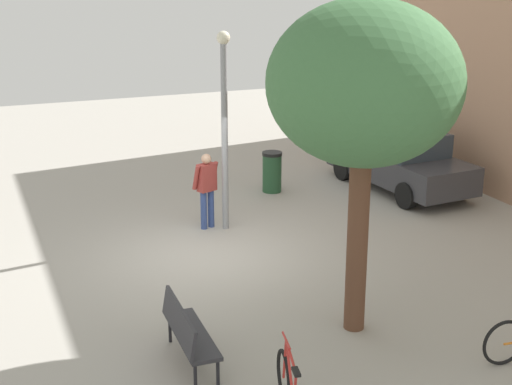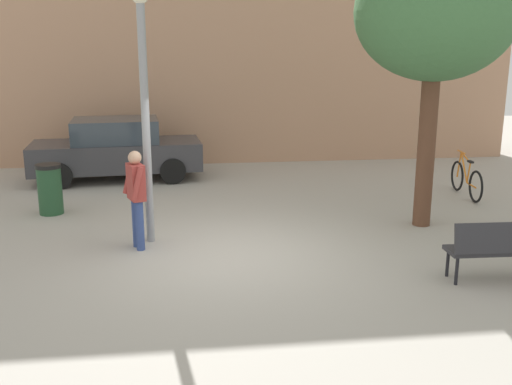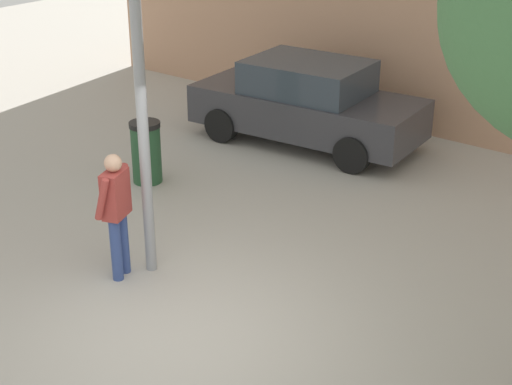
{
  "view_description": "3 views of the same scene",
  "coord_description": "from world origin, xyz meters",
  "px_view_note": "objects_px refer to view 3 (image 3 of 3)",
  "views": [
    {
      "loc": [
        13.01,
        -4.23,
        5.62
      ],
      "look_at": [
        -0.39,
        1.21,
        1.06
      ],
      "focal_mm": 51.97,
      "sensor_mm": 36.0,
      "label": 1
    },
    {
      "loc": [
        -0.72,
        -9.05,
        3.33
      ],
      "look_at": [
        0.56,
        1.37,
        0.7
      ],
      "focal_mm": 41.12,
      "sensor_mm": 36.0,
      "label": 2
    },
    {
      "loc": [
        5.16,
        -5.2,
        5.07
      ],
      "look_at": [
        -0.52,
        2.03,
        0.92
      ],
      "focal_mm": 54.28,
      "sensor_mm": 36.0,
      "label": 3
    }
  ],
  "objects_px": {
    "trash_bin": "(146,152)",
    "parked_car_charcoal": "(307,103)",
    "person_by_lamppost": "(116,207)",
    "lamppost": "(140,86)"
  },
  "relations": [
    {
      "from": "trash_bin",
      "to": "parked_car_charcoal",
      "type": "bearing_deg",
      "value": 71.78
    },
    {
      "from": "person_by_lamppost",
      "to": "parked_car_charcoal",
      "type": "distance_m",
      "value": 5.53
    },
    {
      "from": "lamppost",
      "to": "trash_bin",
      "type": "xyz_separation_m",
      "value": [
        -2.1,
        2.0,
        -1.95
      ]
    },
    {
      "from": "person_by_lamppost",
      "to": "parked_car_charcoal",
      "type": "height_order",
      "value": "person_by_lamppost"
    },
    {
      "from": "person_by_lamppost",
      "to": "trash_bin",
      "type": "distance_m",
      "value": 3.07
    },
    {
      "from": "lamppost",
      "to": "person_by_lamppost",
      "type": "height_order",
      "value": "lamppost"
    },
    {
      "from": "parked_car_charcoal",
      "to": "trash_bin",
      "type": "height_order",
      "value": "parked_car_charcoal"
    },
    {
      "from": "lamppost",
      "to": "person_by_lamppost",
      "type": "xyz_separation_m",
      "value": [
        -0.18,
        -0.36,
        -1.5
      ]
    },
    {
      "from": "lamppost",
      "to": "trash_bin",
      "type": "relative_size",
      "value": 4.14
    },
    {
      "from": "lamppost",
      "to": "person_by_lamppost",
      "type": "relative_size",
      "value": 2.54
    }
  ]
}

